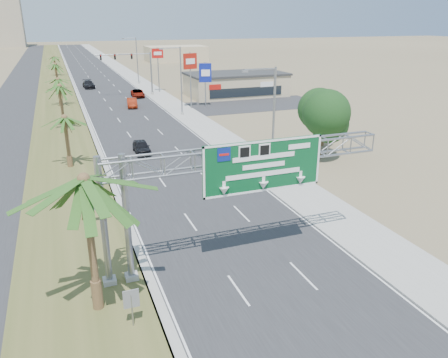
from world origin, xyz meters
TOP-DOWN VIEW (x-y plane):
  - road at (0.00, 110.00)m, footprint 12.00×300.00m
  - sidewalk_right at (8.50, 110.00)m, footprint 4.00×300.00m
  - median_grass at (-10.00, 110.00)m, footprint 7.00×300.00m
  - opposing_road at (-17.00, 110.00)m, footprint 8.00×300.00m
  - sign_gantry at (-1.06, 9.93)m, footprint 16.75×1.24m
  - palm_near at (-9.20, 8.00)m, footprint 5.70×5.70m
  - palm_row_b at (-9.50, 32.00)m, footprint 3.99×3.99m
  - palm_row_c at (-9.50, 48.00)m, footprint 3.99×3.99m
  - palm_row_d at (-9.50, 66.00)m, footprint 3.99×3.99m
  - palm_row_e at (-9.50, 85.00)m, footprint 3.99×3.99m
  - palm_row_f at (-9.50, 110.00)m, footprint 3.99×3.99m
  - streetlight_near at (7.30, 22.00)m, footprint 3.27×0.44m
  - streetlight_mid at (7.30, 52.00)m, footprint 3.27×0.44m
  - streetlight_far at (7.30, 88.00)m, footprint 3.27×0.44m
  - signal_mast at (5.17, 71.97)m, footprint 10.28×0.71m
  - store_building at (22.00, 66.00)m, footprint 18.00×10.00m
  - oak_near at (15.00, 26.00)m, footprint 4.50×4.50m
  - oak_far at (18.00, 30.00)m, footprint 3.50×3.50m
  - median_signback_a at (-7.80, 6.00)m, footprint 0.75×0.08m
  - median_signback_b at (-8.50, 18.00)m, footprint 0.75×0.08m
  - tower_distant at (-32.00, 250.00)m, footprint 20.00×16.00m
  - building_distant_right at (30.00, 140.00)m, footprint 20.00×12.00m
  - car_left_lane at (-2.00, 34.40)m, footprint 1.74×4.10m
  - car_mid_lane at (1.50, 61.19)m, footprint 2.09×4.67m
  - car_right_lane at (4.19, 70.89)m, footprint 2.69×5.11m
  - car_far at (-3.44, 85.84)m, footprint 2.42×5.45m
  - pole_sign_red_near at (10.27, 56.44)m, footprint 2.37×1.04m
  - pole_sign_blue at (13.00, 57.23)m, footprint 2.02×0.75m
  - pole_sign_red_far at (9.18, 74.78)m, footprint 2.21×0.45m

SIDE VIEW (x-z plane):
  - road at x=0.00m, z-range 0.00..0.02m
  - opposing_road at x=-17.00m, z-range 0.00..0.02m
  - sidewalk_right at x=8.50m, z-range 0.00..0.10m
  - median_grass at x=-10.00m, z-range 0.00..0.12m
  - car_right_lane at x=4.19m, z-range 0.00..1.37m
  - car_left_lane at x=-2.00m, z-range 0.00..1.38m
  - car_mid_lane at x=1.50m, z-range 0.00..1.49m
  - car_far at x=-3.44m, z-range 0.00..1.55m
  - median_signback_a at x=-7.80m, z-range 0.41..2.49m
  - median_signback_b at x=-8.50m, z-range 0.41..2.49m
  - store_building at x=22.00m, z-range 0.00..4.00m
  - building_distant_right at x=30.00m, z-range 0.00..5.00m
  - oak_far at x=18.00m, z-range 1.02..6.62m
  - palm_row_d at x=-9.50m, z-range 1.69..7.14m
  - oak_near at x=15.00m, z-range 1.13..7.93m
  - streetlight_near at x=7.30m, z-range -0.31..9.69m
  - streetlight_mid at x=7.30m, z-range -0.31..9.69m
  - streetlight_far at x=7.30m, z-range -0.31..9.69m
  - palm_row_f at x=-9.50m, z-range 1.83..7.58m
  - signal_mast at x=5.17m, z-range 0.85..8.85m
  - palm_row_b at x=-9.50m, z-range 1.93..7.87m
  - palm_row_e at x=-9.50m, z-range 2.02..8.16m
  - pole_sign_blue at x=13.00m, z-range 1.66..8.91m
  - palm_row_c at x=-9.50m, z-range 2.29..9.04m
  - sign_gantry at x=-1.06m, z-range 2.31..9.81m
  - pole_sign_red_far at x=9.18m, z-range 2.50..11.11m
  - palm_near at x=-9.20m, z-range 2.76..11.11m
  - pole_sign_red_near at x=10.27m, z-range 2.55..11.46m
  - tower_distant at x=-32.00m, z-range 0.00..35.00m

